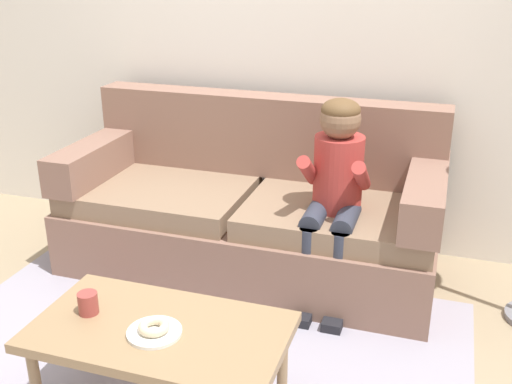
% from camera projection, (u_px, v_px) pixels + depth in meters
% --- Properties ---
extents(ground, '(10.00, 10.00, 0.00)m').
position_uv_depth(ground, '(196.00, 345.00, 2.94)').
color(ground, '#9E896B').
extents(wall_back, '(8.00, 0.10, 2.80)m').
position_uv_depth(wall_back, '(279.00, 19.00, 3.66)').
color(wall_back, silver).
rests_on(wall_back, ground).
extents(area_rug, '(2.57, 2.06, 0.01)m').
position_uv_depth(area_rug, '(174.00, 375.00, 2.72)').
color(area_rug, '#9993A3').
rests_on(area_rug, ground).
extents(couch, '(2.14, 0.90, 0.98)m').
position_uv_depth(couch, '(252.00, 212.00, 3.57)').
color(couch, '#846051').
rests_on(couch, ground).
extents(coffee_table, '(0.99, 0.55, 0.43)m').
position_uv_depth(coffee_table, '(160.00, 337.00, 2.35)').
color(coffee_table, '#937551').
rests_on(coffee_table, ground).
extents(person_child, '(0.34, 0.58, 1.10)m').
position_uv_depth(person_child, '(335.00, 183.00, 3.11)').
color(person_child, '#AD3833').
rests_on(person_child, ground).
extents(plate, '(0.21, 0.21, 0.01)m').
position_uv_depth(plate, '(154.00, 332.00, 2.29)').
color(plate, white).
rests_on(plate, coffee_table).
extents(donut, '(0.17, 0.17, 0.04)m').
position_uv_depth(donut, '(154.00, 327.00, 2.28)').
color(donut, beige).
rests_on(donut, plate).
extents(mug, '(0.08, 0.08, 0.09)m').
position_uv_depth(mug, '(88.00, 303.00, 2.41)').
color(mug, '#993D38').
rests_on(mug, coffee_table).
extents(toy_controller, '(0.23, 0.09, 0.05)m').
position_uv_depth(toy_controller, '(91.00, 312.00, 3.16)').
color(toy_controller, red).
rests_on(toy_controller, ground).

